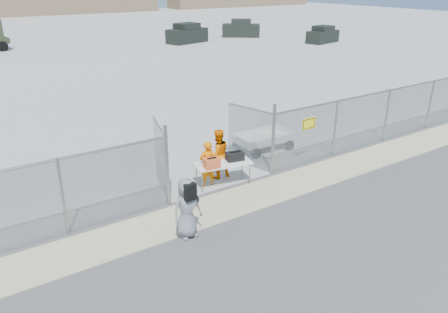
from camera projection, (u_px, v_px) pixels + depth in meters
ground at (262, 213)px, 12.70m from camera, size 160.00×160.00×0.00m
tarmac_inside at (11, 43)px, 45.08m from camera, size 160.00×80.00×0.01m
dirt_strip at (242, 199)px, 13.47m from camera, size 44.00×1.60×0.01m
chain_link_fence at (224, 157)px, 13.82m from camera, size 40.00×0.20×2.20m
folding_table at (223, 174)px, 14.30m from camera, size 1.97×1.14×0.79m
orange_bag at (212, 163)px, 13.74m from camera, size 0.53×0.39×0.30m
black_duffel at (235, 156)px, 14.30m from camera, size 0.63×0.44×0.28m
security_worker_left at (207, 164)px, 14.12m from camera, size 0.58×0.39×1.54m
security_worker_right at (218, 154)px, 14.67m from camera, size 0.87×0.70×1.72m
visitor at (187, 208)px, 11.30m from camera, size 0.84×0.58×1.66m
utility_trailer at (263, 141)px, 17.30m from camera, size 3.01×1.61×0.72m
parked_vehicle_near at (187, 33)px, 44.86m from camera, size 4.65×2.99×1.94m
parked_vehicle_mid at (241, 28)px, 49.38m from camera, size 4.49×4.02×1.89m
parked_vehicle_far at (323, 35)px, 44.95m from camera, size 3.97×2.40×1.68m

